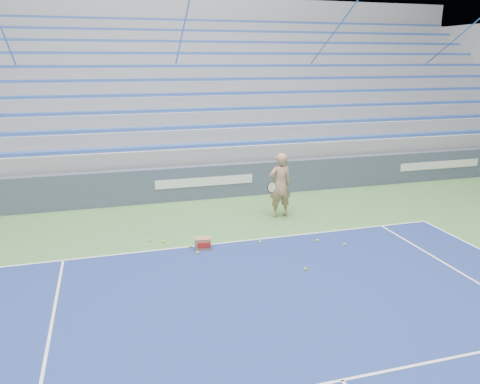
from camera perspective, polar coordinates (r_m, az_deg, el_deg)
name	(u,v)px	position (r m, az deg, el deg)	size (l,w,h in m)	color
sponsor_barrier	(204,182)	(15.32, -4.41, 1.22)	(30.00, 0.32, 1.10)	#3F4860
bleachers	(176,109)	(20.56, -7.86, 9.99)	(31.00, 9.15, 7.30)	gray
tennis_player	(280,185)	(13.44, 4.90, 0.83)	(0.96, 0.87, 1.88)	tan
ball_box	(203,243)	(11.37, -4.56, -6.24)	(0.42, 0.35, 0.28)	#976A49
tennis_ball_0	(191,246)	(11.50, -6.04, -6.60)	(0.07, 0.07, 0.07)	#B7DD2D
tennis_ball_1	(306,269)	(10.36, 8.01, -9.29)	(0.07, 0.07, 0.07)	#B7DD2D
tennis_ball_2	(318,241)	(11.94, 9.44, -5.86)	(0.07, 0.07, 0.07)	#B7DD2D
tennis_ball_3	(150,240)	(12.02, -10.88, -5.79)	(0.07, 0.07, 0.07)	#B7DD2D
tennis_ball_4	(344,244)	(11.83, 12.60, -6.25)	(0.07, 0.07, 0.07)	#B7DD2D
tennis_ball_5	(198,253)	(11.12, -5.17, -7.38)	(0.07, 0.07, 0.07)	#B7DD2D
tennis_ball_6	(260,242)	(11.70, 2.49, -6.11)	(0.07, 0.07, 0.07)	#B7DD2D
tennis_ball_7	(163,241)	(11.88, -9.35, -5.97)	(0.07, 0.07, 0.07)	#B7DD2D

